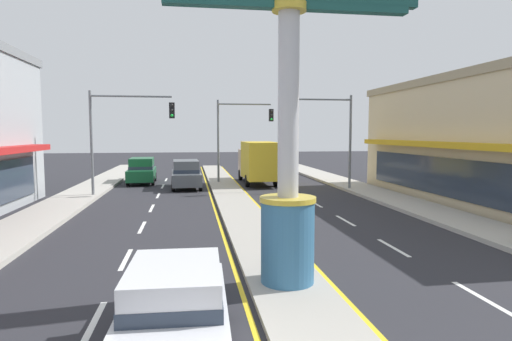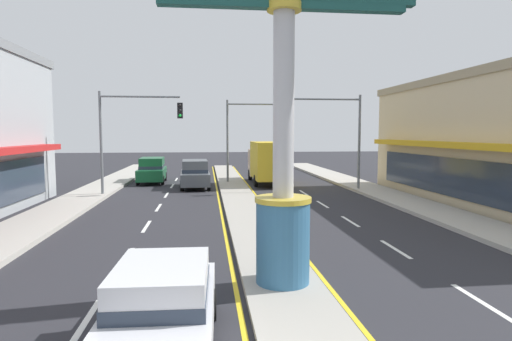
{
  "view_description": "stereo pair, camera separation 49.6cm",
  "coord_description": "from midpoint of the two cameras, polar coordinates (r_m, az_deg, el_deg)",
  "views": [
    {
      "loc": [
        -2.32,
        -3.76,
        3.78
      ],
      "look_at": [
        -0.28,
        9.44,
        2.6
      ],
      "focal_mm": 29.97,
      "sensor_mm": 36.0,
      "label": 1
    },
    {
      "loc": [
        -1.82,
        -3.82,
        3.78
      ],
      "look_at": [
        -0.28,
        9.44,
        2.6
      ],
      "focal_mm": 29.97,
      "sensor_mm": 36.0,
      "label": 2
    }
  ],
  "objects": [
    {
      "name": "traffic_light_right_side",
      "position": [
        27.75,
        10.76,
        5.93
      ],
      "size": [
        4.86,
        0.46,
        6.2
      ],
      "color": "slate",
      "rests_on": "ground"
    },
    {
      "name": "traffic_light_left_side",
      "position": [
        26.23,
        -15.79,
        5.89
      ],
      "size": [
        4.86,
        0.46,
        6.2
      ],
      "color": "slate",
      "rests_on": "ground"
    },
    {
      "name": "median_strip",
      "position": [
        22.2,
        -1.2,
        -4.57
      ],
      "size": [
        1.94,
        52.0,
        0.14
      ],
      "primitive_type": "cube",
      "color": "#A39E93",
      "rests_on": "ground"
    },
    {
      "name": "lane_markings",
      "position": [
        20.88,
        -0.85,
        -5.36
      ],
      "size": [
        8.68,
        52.0,
        0.01
      ],
      "color": "silver",
      "rests_on": "ground"
    },
    {
      "name": "sidewalk_right",
      "position": [
        22.9,
        22.02,
        -4.59
      ],
      "size": [
        2.56,
        60.0,
        0.18
      ],
      "primitive_type": "cube",
      "color": "#ADA89E",
      "rests_on": "ground"
    },
    {
      "name": "district_sign",
      "position": [
        10.21,
        5.09,
        6.66
      ],
      "size": [
        6.3,
        1.37,
        8.19
      ],
      "color": "#33668C",
      "rests_on": "median_strip"
    },
    {
      "name": "suv_far_right_lane",
      "position": [
        33.16,
        -13.29,
        0.08
      ],
      "size": [
        2.08,
        4.66,
        1.9
      ],
      "color": "#14562D",
      "rests_on": "ground"
    },
    {
      "name": "suv_mid_left_lane",
      "position": [
        29.63,
        -7.68,
        -0.4
      ],
      "size": [
        2.11,
        4.67,
        1.9
      ],
      "color": "#4C5156",
      "rests_on": "ground"
    },
    {
      "name": "sidewalk_left",
      "position": [
        21.24,
        -25.26,
        -5.44
      ],
      "size": [
        2.56,
        60.0,
        0.18
      ],
      "primitive_type": "cube",
      "color": "#ADA89E",
      "rests_on": "ground"
    },
    {
      "name": "sedan_near_left_lane",
      "position": [
        7.76,
        -10.66,
        -17.71
      ],
      "size": [
        1.95,
        4.35,
        1.53
      ],
      "color": "silver",
      "rests_on": "ground"
    },
    {
      "name": "box_truck_near_right_lane",
      "position": [
        31.52,
        1.93,
        1.26
      ],
      "size": [
        2.29,
        6.9,
        3.12
      ],
      "color": "tan",
      "rests_on": "ground"
    },
    {
      "name": "traffic_light_median_far",
      "position": [
        31.9,
        -0.68,
        5.8
      ],
      "size": [
        4.2,
        0.46,
        6.2
      ],
      "color": "slate",
      "rests_on": "ground"
    }
  ]
}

